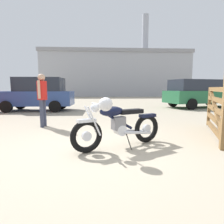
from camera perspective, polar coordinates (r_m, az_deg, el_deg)
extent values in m
plane|color=tan|center=(3.93, -2.48, -10.86)|extent=(80.00, 80.00, 0.00)
torus|color=black|center=(3.61, -7.70, -7.27)|extent=(0.63, 0.35, 0.64)
cylinder|color=silver|center=(3.61, -7.70, -7.27)|extent=(0.20, 0.14, 0.18)
torus|color=black|center=(4.32, 10.44, -4.89)|extent=(0.63, 0.35, 0.64)
cylinder|color=silver|center=(4.32, 10.44, -4.89)|extent=(0.20, 0.14, 0.18)
cube|color=silver|center=(3.54, -7.78, -2.57)|extent=(0.38, 0.26, 0.06)
cube|color=black|center=(4.29, 10.73, -1.07)|extent=(0.42, 0.27, 0.07)
cylinder|color=silver|center=(3.52, -5.42, -2.86)|extent=(0.28, 0.14, 0.58)
cylinder|color=silver|center=(3.66, -6.36, -2.50)|extent=(0.28, 0.14, 0.58)
sphere|color=silver|center=(3.58, -5.27, 1.22)|extent=(0.17, 0.17, 0.17)
cylinder|color=silver|center=(3.60, -4.12, 2.39)|extent=(0.26, 0.58, 0.03)
sphere|color=silver|center=(3.33, -1.95, 2.36)|extent=(0.25, 0.25, 0.25)
cylinder|color=black|center=(3.83, 1.42, -2.40)|extent=(0.72, 0.34, 0.47)
ellipsoid|color=black|center=(3.75, -0.10, 0.20)|extent=(0.56, 0.40, 0.20)
cube|color=black|center=(3.99, 5.68, 0.16)|extent=(0.58, 0.39, 0.09)
cube|color=slate|center=(3.87, 1.98, -3.34)|extent=(0.31, 0.27, 0.26)
cylinder|color=silver|center=(3.92, 2.47, -5.45)|extent=(0.28, 0.27, 0.22)
cylinder|color=silver|center=(4.06, 7.81, -6.20)|extent=(0.67, 0.33, 0.14)
cylinder|color=silver|center=(4.22, 6.18, -5.67)|extent=(0.67, 0.33, 0.14)
cylinder|color=black|center=(3.88, 5.05, -8.64)|extent=(0.11, 0.23, 0.33)
cube|color=brown|center=(6.66, 27.35, 1.52)|extent=(0.12, 0.12, 1.20)
cube|color=brown|center=(5.55, 28.65, -4.76)|extent=(1.13, 2.19, 0.11)
cube|color=brown|center=(5.51, 28.82, -2.12)|extent=(1.13, 2.19, 0.11)
cube|color=brown|center=(5.48, 28.98, 0.57)|extent=(1.13, 2.19, 0.11)
cube|color=brown|center=(5.46, 29.15, 3.28)|extent=(1.13, 2.19, 0.11)
cube|color=brown|center=(5.45, 29.32, 6.01)|extent=(1.13, 2.19, 0.11)
cube|color=brown|center=(5.48, 28.97, 0.36)|extent=(1.04, 2.01, 1.08)
cylinder|color=#383D51|center=(6.42, -19.82, -0.26)|extent=(0.12, 0.12, 0.86)
cylinder|color=#383D51|center=(6.26, -20.53, -0.48)|extent=(0.12, 0.12, 0.86)
cylinder|color=red|center=(6.29, -20.46, 6.15)|extent=(0.30, 0.30, 0.58)
cylinder|color=tan|center=(6.46, -19.72, 6.46)|extent=(0.08, 0.08, 0.55)
cylinder|color=tan|center=(6.12, -21.26, 6.37)|extent=(0.08, 0.08, 0.55)
sphere|color=tan|center=(6.30, -20.62, 9.79)|extent=(0.22, 0.22, 0.22)
cylinder|color=black|center=(14.98, 27.46, 2.98)|extent=(0.67, 0.33, 0.64)
cylinder|color=black|center=(13.05, 18.02, 2.93)|extent=(0.67, 0.33, 0.64)
cylinder|color=black|center=(11.66, 23.00, 2.23)|extent=(0.67, 0.33, 0.64)
cube|color=#23663D|center=(13.29, 25.59, 4.24)|extent=(4.95, 2.61, 0.74)
cube|color=#232833|center=(13.08, 24.79, 7.36)|extent=(3.74, 2.23, 0.68)
cylinder|color=black|center=(10.75, -29.40, 1.39)|extent=(0.61, 0.23, 0.60)
cylinder|color=black|center=(12.24, -26.00, 2.19)|extent=(0.61, 0.23, 0.60)
cylinder|color=black|center=(9.92, -16.89, 1.60)|extent=(0.61, 0.23, 0.60)
cylinder|color=black|center=(11.51, -14.93, 2.41)|extent=(0.61, 0.23, 0.60)
cube|color=#2D4784|center=(11.02, -22.02, 3.90)|extent=(3.99, 1.87, 0.76)
cube|color=#232833|center=(10.93, -20.95, 7.81)|extent=(2.49, 1.66, 0.72)
cube|color=#9EA0A8|center=(33.96, 0.56, 10.50)|extent=(22.56, 14.54, 6.31)
cube|color=gray|center=(34.32, 0.57, 16.18)|extent=(22.88, 14.85, 0.50)
cylinder|color=#9EA0A8|center=(35.84, 10.01, 21.45)|extent=(1.10, 1.10, 7.56)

